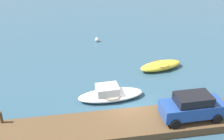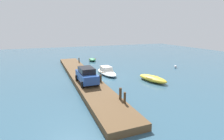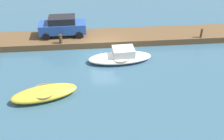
% 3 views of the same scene
% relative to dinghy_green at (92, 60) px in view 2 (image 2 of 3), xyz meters
% --- Properties ---
extents(ground_plane, '(84.00, 84.00, 0.00)m').
position_rel_dinghy_green_xyz_m(ground_plane, '(12.02, -2.52, -0.31)').
color(ground_plane, '#33566B').
extents(dock_platform, '(27.07, 3.03, 0.55)m').
position_rel_dinghy_green_xyz_m(dock_platform, '(12.02, -4.60, -0.04)').
color(dock_platform, brown).
rests_on(dock_platform, ground_plane).
extents(dinghy_green, '(2.36, 1.58, 0.60)m').
position_rel_dinghy_green_xyz_m(dinghy_green, '(0.00, 0.00, 0.00)').
color(dinghy_green, '#2D7A4C').
rests_on(dinghy_green, ground_plane).
extents(motorboat_white, '(5.15, 2.15, 1.13)m').
position_rel_dinghy_green_xyz_m(motorboat_white, '(10.87, -0.85, 0.09)').
color(motorboat_white, white).
rests_on(motorboat_white, ground_plane).
extents(rowboat_yellow, '(4.46, 2.52, 0.72)m').
position_rel_dinghy_green_xyz_m(rowboat_yellow, '(16.31, 3.31, 0.06)').
color(rowboat_yellow, gold).
rests_on(rowboat_yellow, ground_plane).
extents(mooring_post_west, '(0.19, 0.19, 0.82)m').
position_rel_dinghy_green_xyz_m(mooring_post_west, '(3.37, -3.34, 0.65)').
color(mooring_post_west, '#47331E').
rests_on(mooring_post_west, dock_platform).
extents(mooring_post_mid_west, '(0.27, 0.27, 0.80)m').
position_rel_dinghy_green_xyz_m(mooring_post_mid_west, '(15.72, -3.34, 0.64)').
color(mooring_post_mid_west, '#47331E').
rests_on(mooring_post_mid_west, dock_platform).
extents(mooring_post_mid_east, '(0.23, 0.23, 1.02)m').
position_rel_dinghy_green_xyz_m(mooring_post_mid_east, '(21.20, -3.34, 0.75)').
color(mooring_post_mid_east, '#47331E').
rests_on(mooring_post_mid_east, dock_platform).
extents(mooring_post_east, '(0.20, 0.20, 0.94)m').
position_rel_dinghy_green_xyz_m(mooring_post_east, '(22.06, -3.34, 0.71)').
color(mooring_post_east, '#47331E').
rests_on(mooring_post_east, dock_platform).
extents(parked_car, '(4.13, 1.96, 1.77)m').
position_rel_dinghy_green_xyz_m(parked_car, '(15.60, -4.91, 1.15)').
color(parked_car, '#234793').
rests_on(parked_car, dock_platform).
extents(marker_buoy, '(0.48, 0.48, 0.48)m').
position_rel_dinghy_green_xyz_m(marker_buoy, '(11.30, 11.29, -0.08)').
color(marker_buoy, silver).
rests_on(marker_buoy, ground_plane).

